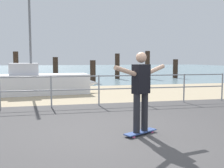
{
  "coord_description": "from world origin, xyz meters",
  "views": [
    {
      "loc": [
        -1.43,
        -5.11,
        1.6
      ],
      "look_at": [
        0.17,
        2.0,
        0.9
      ],
      "focal_mm": 42.51,
      "sensor_mm": 36.0,
      "label": 1
    }
  ],
  "objects": [
    {
      "name": "ground_plane",
      "position": [
        0.0,
        -1.0,
        0.0
      ],
      "size": [
        24.0,
        10.0,
        0.04
      ],
      "primitive_type": "cube",
      "color": "#474444",
      "rests_on": "ground"
    },
    {
      "name": "beach_strip",
      "position": [
        0.0,
        7.0,
        0.0
      ],
      "size": [
        24.0,
        6.0,
        0.04
      ],
      "primitive_type": "cube",
      "color": "tan",
      "rests_on": "ground"
    },
    {
      "name": "sea_surface",
      "position": [
        0.0,
        35.0,
        0.0
      ],
      "size": [
        72.0,
        50.0,
        0.04
      ],
      "primitive_type": "cube",
      "color": "#75939E",
      "rests_on": "ground"
    },
    {
      "name": "railing_fence",
      "position": [
        -0.7,
        3.6,
        0.7
      ],
      "size": [
        10.98,
        0.05,
        1.05
      ],
      "color": "gray",
      "rests_on": "ground"
    },
    {
      "name": "sailboat",
      "position": [
        -1.89,
        7.07,
        0.52
      ],
      "size": [
        5.02,
        1.76,
        4.76
      ],
      "color": "silver",
      "rests_on": "ground"
    },
    {
      "name": "skateboard",
      "position": [
        0.34,
        0.04,
        0.07
      ],
      "size": [
        0.8,
        0.56,
        0.08
      ],
      "color": "#334C8C",
      "rests_on": "ground"
    },
    {
      "name": "skateboarder",
      "position": [
        0.34,
        0.04,
        1.02
      ],
      "size": [
        1.32,
        0.76,
        1.65
      ],
      "color": "#26262B",
      "rests_on": "skateboard"
    },
    {
      "name": "groyne_post_1",
      "position": [
        -3.6,
        12.0,
        1.02
      ],
      "size": [
        0.31,
        0.31,
        2.03
      ],
      "primitive_type": "cylinder",
      "color": "#332319",
      "rests_on": "ground"
    },
    {
      "name": "groyne_post_2",
      "position": [
        -1.21,
        14.39,
        0.86
      ],
      "size": [
        0.37,
        0.37,
        1.71
      ],
      "primitive_type": "cylinder",
      "color": "#332319",
      "rests_on": "ground"
    },
    {
      "name": "groyne_post_3",
      "position": [
        1.17,
        12.23,
        0.75
      ],
      "size": [
        0.37,
        0.37,
        1.49
      ],
      "primitive_type": "cylinder",
      "color": "#332319",
      "rests_on": "ground"
    },
    {
      "name": "groyne_post_4",
      "position": [
        3.56,
        15.17,
        1.0
      ],
      "size": [
        0.37,
        0.37,
        2.0
      ],
      "primitive_type": "cylinder",
      "color": "#332319",
      "rests_on": "ground"
    },
    {
      "name": "groyne_post_5",
      "position": [
        5.95,
        14.84,
        1.1
      ],
      "size": [
        0.38,
        0.38,
        2.2
      ],
      "primitive_type": "cylinder",
      "color": "#332319",
      "rests_on": "ground"
    },
    {
      "name": "groyne_post_6",
      "position": [
        8.33,
        14.78,
        0.77
      ],
      "size": [
        0.4,
        0.4,
        1.55
      ],
      "primitive_type": "cylinder",
      "color": "#332319",
      "rests_on": "ground"
    }
  ]
}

